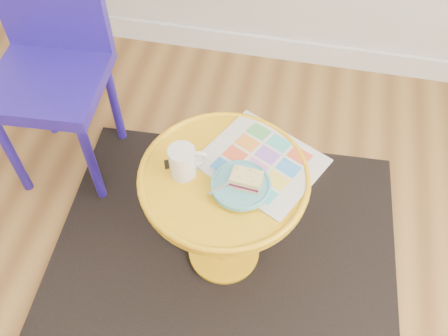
% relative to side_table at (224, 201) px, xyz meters
% --- Properties ---
extents(rug, '(1.36, 1.17, 0.01)m').
position_rel_side_table_xyz_m(rug, '(0.00, 0.00, -0.36)').
color(rug, black).
rests_on(rug, ground).
extents(side_table, '(0.53, 0.53, 0.50)m').
position_rel_side_table_xyz_m(side_table, '(0.00, 0.00, 0.00)').
color(side_table, gold).
rests_on(side_table, ground).
extents(chair, '(0.43, 0.43, 0.91)m').
position_rel_side_table_xyz_m(chair, '(-0.73, 0.38, 0.16)').
color(chair, '#261796').
rests_on(chair, ground).
extents(newspaper, '(0.44, 0.41, 0.01)m').
position_rel_side_table_xyz_m(newspaper, '(0.10, 0.08, 0.14)').
color(newspaper, silver).
rests_on(newspaper, side_table).
extents(mug, '(0.11, 0.08, 0.11)m').
position_rel_side_table_xyz_m(mug, '(-0.12, -0.01, 0.20)').
color(mug, white).
rests_on(mug, side_table).
extents(plate, '(0.18, 0.18, 0.02)m').
position_rel_side_table_xyz_m(plate, '(0.06, -0.04, 0.16)').
color(plate, '#51A5AD').
rests_on(plate, newspaper).
extents(cake_slice, '(0.10, 0.07, 0.04)m').
position_rel_side_table_xyz_m(cake_slice, '(0.07, -0.03, 0.19)').
color(cake_slice, '#D3BC8C').
rests_on(cake_slice, plate).
extents(fork, '(0.11, 0.11, 0.00)m').
position_rel_side_table_xyz_m(fork, '(0.03, -0.04, 0.17)').
color(fork, silver).
rests_on(fork, plate).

